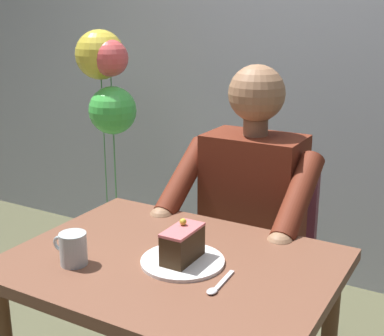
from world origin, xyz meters
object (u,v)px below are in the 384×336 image
(dining_table, at_px, (172,294))
(seated_person, at_px, (244,231))
(chair, at_px, (260,253))
(cake_slice, at_px, (183,244))
(balloon_display, at_px, (107,93))
(dessert_spoon, at_px, (218,286))
(coffee_cup, at_px, (73,248))

(dining_table, relative_size, seated_person, 0.72)
(chair, height_order, cake_slice, chair)
(balloon_display, bearing_deg, cake_slice, 136.60)
(dining_table, bearing_deg, balloon_display, -44.51)
(dining_table, bearing_deg, chair, -90.00)
(dining_table, height_order, chair, chair)
(dessert_spoon, bearing_deg, seated_person, -72.26)
(dining_table, height_order, balloon_display, balloon_display)
(cake_slice, bearing_deg, dining_table, 1.41)
(chair, xyz_separation_m, balloon_display, (0.98, -0.29, 0.54))
(chair, distance_m, dessert_spoon, 0.82)
(cake_slice, distance_m, coffee_cup, 0.31)
(seated_person, height_order, dessert_spoon, seated_person)
(seated_person, relative_size, balloon_display, 0.93)
(cake_slice, bearing_deg, chair, -86.83)
(chair, xyz_separation_m, coffee_cup, (0.22, 0.84, 0.31))
(dining_table, xyz_separation_m, balloon_display, (0.98, -0.97, 0.39))
(chair, relative_size, balloon_display, 0.66)
(chair, relative_size, dessert_spoon, 6.25)
(seated_person, bearing_deg, coffee_cup, 71.41)
(seated_person, relative_size, cake_slice, 9.06)
(coffee_cup, bearing_deg, chair, -105.01)
(dining_table, bearing_deg, cake_slice, -178.59)
(seated_person, bearing_deg, chair, -90.00)
(chair, bearing_deg, coffee_cup, 74.99)
(cake_slice, height_order, coffee_cup, cake_slice)
(dining_table, xyz_separation_m, coffee_cup, (0.22, 0.16, 0.16))
(seated_person, distance_m, cake_slice, 0.54)
(cake_slice, bearing_deg, coffee_cup, 31.05)
(coffee_cup, bearing_deg, balloon_display, -55.97)
(dining_table, height_order, seated_person, seated_person)
(seated_person, height_order, balloon_display, balloon_display)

